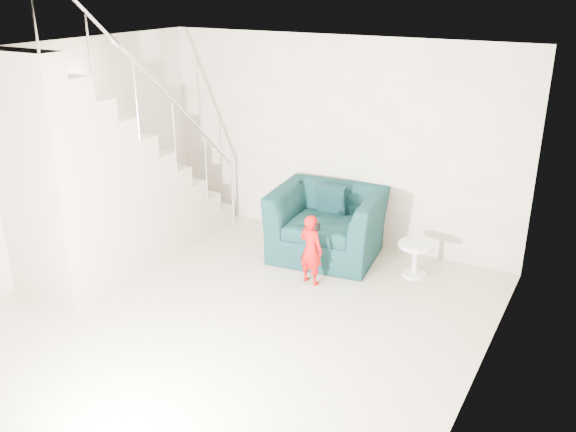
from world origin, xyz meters
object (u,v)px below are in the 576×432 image
object	(u,v)px
side_table	(415,254)
staircase	(105,194)
armchair	(328,223)
toddler	(311,250)

from	to	relation	value
side_table	staircase	world-z (taller)	staircase
armchair	staircase	xyz separation A→B (m)	(-2.20, -1.59, 0.51)
armchair	side_table	xyz separation A→B (m)	(1.18, -0.02, -0.15)
toddler	staircase	world-z (taller)	staircase
side_table	staircase	distance (m)	3.78
armchair	side_table	bearing A→B (deg)	-8.34
armchair	toddler	bearing A→B (deg)	-85.15
side_table	staircase	size ratio (longest dim) A/B	0.12
staircase	armchair	bearing A→B (deg)	35.98
staircase	side_table	bearing A→B (deg)	25.04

